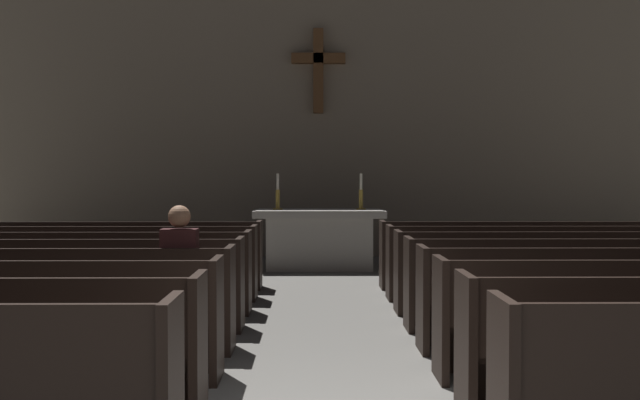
{
  "coord_description": "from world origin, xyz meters",
  "views": [
    {
      "loc": [
        -0.13,
        -4.1,
        1.58
      ],
      "look_at": [
        0.0,
        8.13,
        1.2
      ],
      "focal_mm": 44.22,
      "sensor_mm": 36.0,
      "label": 1
    }
  ],
  "objects_px": {
    "pew_left_row_5": "(42,284)",
    "lone_worshipper": "(181,275)",
    "pew_left_row_6": "(71,272)",
    "candlestick_left": "(278,198)",
    "pew_left_row_8": "(114,255)",
    "pew_right_row_8": "(526,254)",
    "pew_left_row_7": "(95,263)",
    "pew_right_row_6": "(573,272)",
    "candlestick_right": "(361,198)",
    "pew_right_row_5": "(605,283)",
    "altar": "(319,238)",
    "pew_left_row_4": "(4,299)",
    "pew_right_row_7": "(548,262)"
  },
  "relations": [
    {
      "from": "pew_left_row_5",
      "to": "lone_worshipper",
      "type": "distance_m",
      "value": 1.85
    },
    {
      "from": "pew_left_row_6",
      "to": "candlestick_left",
      "type": "height_order",
      "value": "candlestick_left"
    },
    {
      "from": "pew_left_row_8",
      "to": "pew_right_row_8",
      "type": "distance_m",
      "value": 5.76
    },
    {
      "from": "candlestick_left",
      "to": "pew_left_row_6",
      "type": "bearing_deg",
      "value": -117.29
    },
    {
      "from": "pew_left_row_7",
      "to": "pew_right_row_6",
      "type": "relative_size",
      "value": 1.0
    },
    {
      "from": "candlestick_left",
      "to": "pew_left_row_5",
      "type": "bearing_deg",
      "value": -112.7
    },
    {
      "from": "candlestick_left",
      "to": "candlestick_right",
      "type": "bearing_deg",
      "value": 0.0
    },
    {
      "from": "pew_left_row_6",
      "to": "lone_worshipper",
      "type": "height_order",
      "value": "lone_worshipper"
    },
    {
      "from": "pew_right_row_5",
      "to": "candlestick_right",
      "type": "xyz_separation_m",
      "value": [
        -2.18,
        5.22,
        0.72
      ]
    },
    {
      "from": "altar",
      "to": "candlestick_left",
      "type": "xyz_separation_m",
      "value": [
        -0.7,
        -0.0,
        0.67
      ]
    },
    {
      "from": "pew_left_row_4",
      "to": "altar",
      "type": "relative_size",
      "value": 1.86
    },
    {
      "from": "pew_left_row_4",
      "to": "pew_left_row_8",
      "type": "distance_m",
      "value": 3.95
    },
    {
      "from": "pew_left_row_4",
      "to": "pew_right_row_5",
      "type": "relative_size",
      "value": 1.0
    },
    {
      "from": "pew_left_row_4",
      "to": "pew_left_row_8",
      "type": "bearing_deg",
      "value": 90.0
    },
    {
      "from": "pew_left_row_6",
      "to": "altar",
      "type": "distance_m",
      "value": 5.12
    },
    {
      "from": "pew_left_row_8",
      "to": "pew_right_row_6",
      "type": "distance_m",
      "value": 6.09
    },
    {
      "from": "pew_left_row_5",
      "to": "pew_right_row_5",
      "type": "distance_m",
      "value": 5.76
    },
    {
      "from": "pew_left_row_5",
      "to": "pew_left_row_6",
      "type": "xyz_separation_m",
      "value": [
        0.0,
        0.99,
        0.0
      ]
    },
    {
      "from": "pew_left_row_7",
      "to": "pew_left_row_6",
      "type": "bearing_deg",
      "value": -90.0
    },
    {
      "from": "pew_right_row_8",
      "to": "altar",
      "type": "bearing_deg",
      "value": 141.97
    },
    {
      "from": "pew_left_row_8",
      "to": "lone_worshipper",
      "type": "distance_m",
      "value": 4.22
    },
    {
      "from": "pew_right_row_7",
      "to": "pew_left_row_5",
      "type": "bearing_deg",
      "value": -161.09
    },
    {
      "from": "lone_worshipper",
      "to": "pew_right_row_7",
      "type": "bearing_deg",
      "value": 34.92
    },
    {
      "from": "pew_right_row_8",
      "to": "pew_right_row_6",
      "type": "bearing_deg",
      "value": -90.0
    },
    {
      "from": "pew_left_row_5",
      "to": "pew_right_row_7",
      "type": "height_order",
      "value": "same"
    },
    {
      "from": "altar",
      "to": "candlestick_right",
      "type": "xyz_separation_m",
      "value": [
        0.7,
        -0.0,
        0.67
      ]
    },
    {
      "from": "pew_left_row_4",
      "to": "pew_right_row_7",
      "type": "xyz_separation_m",
      "value": [
        5.76,
        2.96,
        0.0
      ]
    },
    {
      "from": "pew_left_row_4",
      "to": "candlestick_left",
      "type": "bearing_deg",
      "value": 70.62
    },
    {
      "from": "pew_left_row_5",
      "to": "pew_right_row_7",
      "type": "relative_size",
      "value": 1.0
    },
    {
      "from": "pew_left_row_6",
      "to": "altar",
      "type": "height_order",
      "value": "altar"
    },
    {
      "from": "candlestick_left",
      "to": "candlestick_right",
      "type": "distance_m",
      "value": 1.4
    },
    {
      "from": "candlestick_right",
      "to": "pew_left_row_6",
      "type": "bearing_deg",
      "value": -130.26
    },
    {
      "from": "pew_right_row_7",
      "to": "altar",
      "type": "xyz_separation_m",
      "value": [
        -2.88,
        3.24,
        0.06
      ]
    },
    {
      "from": "pew_left_row_7",
      "to": "pew_right_row_8",
      "type": "bearing_deg",
      "value": 9.72
    },
    {
      "from": "pew_left_row_4",
      "to": "pew_right_row_7",
      "type": "bearing_deg",
      "value": 27.2
    },
    {
      "from": "pew_right_row_8",
      "to": "candlestick_right",
      "type": "xyz_separation_m",
      "value": [
        -2.18,
        2.25,
        0.72
      ]
    },
    {
      "from": "pew_right_row_5",
      "to": "candlestick_right",
      "type": "height_order",
      "value": "candlestick_right"
    },
    {
      "from": "altar",
      "to": "lone_worshipper",
      "type": "relative_size",
      "value": 1.67
    },
    {
      "from": "pew_right_row_5",
      "to": "pew_right_row_6",
      "type": "height_order",
      "value": "same"
    },
    {
      "from": "pew_left_row_4",
      "to": "pew_right_row_6",
      "type": "bearing_deg",
      "value": 18.91
    },
    {
      "from": "pew_left_row_6",
      "to": "pew_left_row_8",
      "type": "xyz_separation_m",
      "value": [
        0.0,
        1.98,
        0.0
      ]
    },
    {
      "from": "pew_right_row_5",
      "to": "pew_right_row_8",
      "type": "height_order",
      "value": "same"
    },
    {
      "from": "pew_right_row_5",
      "to": "candlestick_right",
      "type": "relative_size",
      "value": 6.73
    },
    {
      "from": "candlestick_right",
      "to": "lone_worshipper",
      "type": "distance_m",
      "value": 6.5
    },
    {
      "from": "pew_right_row_8",
      "to": "pew_left_row_7",
      "type": "bearing_deg",
      "value": -170.28
    },
    {
      "from": "pew_left_row_6",
      "to": "pew_left_row_7",
      "type": "relative_size",
      "value": 1.0
    },
    {
      "from": "pew_left_row_7",
      "to": "altar",
      "type": "height_order",
      "value": "altar"
    },
    {
      "from": "pew_left_row_4",
      "to": "pew_left_row_5",
      "type": "distance_m",
      "value": 0.99
    },
    {
      "from": "pew_left_row_8",
      "to": "candlestick_right",
      "type": "height_order",
      "value": "candlestick_right"
    },
    {
      "from": "pew_right_row_6",
      "to": "pew_right_row_7",
      "type": "distance_m",
      "value": 0.99
    }
  ]
}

